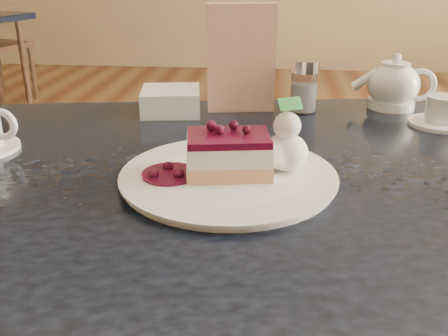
# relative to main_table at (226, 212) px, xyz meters

# --- Properties ---
(main_table) EXTENTS (1.41, 1.05, 0.81)m
(main_table) POSITION_rel_main_table_xyz_m (0.00, 0.00, 0.00)
(main_table) COLOR black
(main_table) RESTS_ON ground
(dessert_plate) EXTENTS (0.33, 0.33, 0.01)m
(dessert_plate) POSITION_rel_main_table_xyz_m (0.01, -0.05, 0.09)
(dessert_plate) COLOR white
(dessert_plate) RESTS_ON main_table
(cheesecake_slice) EXTENTS (0.14, 0.11, 0.06)m
(cheesecake_slice) POSITION_rel_main_table_xyz_m (0.01, -0.05, 0.13)
(cheesecake_slice) COLOR #DFAC7E
(cheesecake_slice) RESTS_ON dessert_plate
(whipped_cream) EXTENTS (0.07, 0.07, 0.06)m
(whipped_cream) POSITION_rel_main_table_xyz_m (0.10, -0.03, 0.13)
(whipped_cream) COLOR white
(whipped_cream) RESTS_ON dessert_plate
(berry_sauce) EXTENTS (0.09, 0.09, 0.01)m
(berry_sauce) POSITION_rel_main_table_xyz_m (-0.08, -0.07, 0.10)
(berry_sauce) COLOR black
(berry_sauce) RESTS_ON dessert_plate
(tea_set) EXTENTS (0.25, 0.25, 0.11)m
(tea_set) POSITION_rel_main_table_xyz_m (0.37, 0.38, 0.13)
(tea_set) COLOR white
(tea_set) RESTS_ON main_table
(menu_card) EXTENTS (0.15, 0.06, 0.24)m
(menu_card) POSITION_rel_main_table_xyz_m (0.00, 0.35, 0.20)
(menu_card) COLOR beige
(menu_card) RESTS_ON main_table
(sugar_shaker) EXTENTS (0.06, 0.06, 0.12)m
(sugar_shaker) POSITION_rel_main_table_xyz_m (0.14, 0.35, 0.15)
(sugar_shaker) COLOR white
(sugar_shaker) RESTS_ON main_table
(napkin_stack) EXTENTS (0.15, 0.15, 0.05)m
(napkin_stack) POSITION_rel_main_table_xyz_m (-0.16, 0.32, 0.11)
(napkin_stack) COLOR white
(napkin_stack) RESTS_ON main_table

